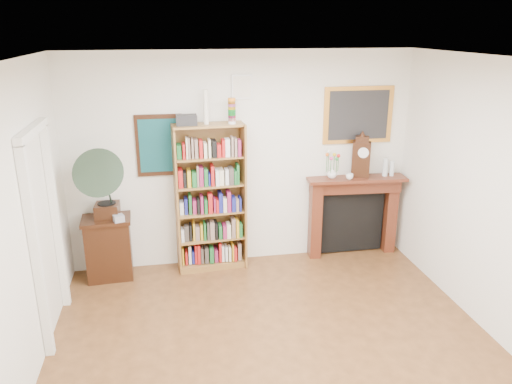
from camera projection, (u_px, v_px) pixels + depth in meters
room at (289, 236)px, 4.17m from camera, size 4.51×5.01×2.81m
door_casing at (44, 217)px, 4.96m from camera, size 0.08×1.02×2.17m
teal_poster at (160, 145)px, 6.22m from camera, size 0.58×0.04×0.78m
small_picture at (242, 87)px, 6.18m from camera, size 0.26×0.04×0.30m
gilt_painting at (358, 115)px, 6.58m from camera, size 0.95×0.04×0.75m
bookshelf at (210, 190)px, 6.36m from camera, size 0.91×0.38×2.22m
side_cabinet at (109, 248)px, 6.30m from camera, size 0.61×0.46×0.81m
fireplace at (353, 208)px, 6.91m from camera, size 1.36×0.40×1.13m
gramophone at (102, 180)px, 5.88m from camera, size 0.60×0.73×0.94m
cd_stack at (119, 218)px, 6.05m from camera, size 0.15×0.15×0.08m
mantel_clock at (361, 157)px, 6.65m from camera, size 0.27×0.21×0.55m
flower_vase at (332, 173)px, 6.65m from camera, size 0.15×0.15×0.14m
teacup at (350, 177)px, 6.61m from camera, size 0.10×0.10×0.08m
bottle_left at (385, 167)px, 6.74m from camera, size 0.07×0.07×0.24m
bottle_right at (392, 168)px, 6.76m from camera, size 0.06×0.06×0.20m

